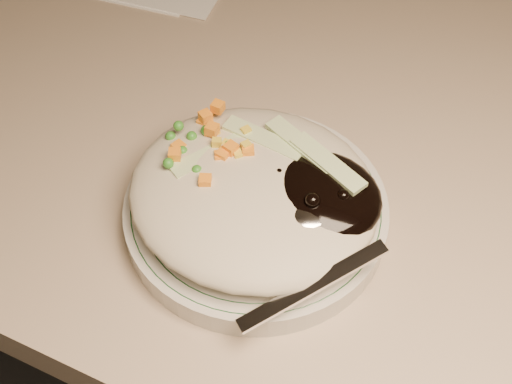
% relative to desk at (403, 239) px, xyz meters
% --- Properties ---
extents(desk, '(1.40, 0.70, 0.74)m').
position_rel_desk_xyz_m(desk, '(0.00, 0.00, 0.00)').
color(desk, tan).
rests_on(desk, ground).
extents(plate, '(0.21, 0.21, 0.02)m').
position_rel_desk_xyz_m(plate, '(-0.10, -0.18, 0.21)').
color(plate, beige).
rests_on(plate, desk).
extents(plate_rim, '(0.20, 0.20, 0.00)m').
position_rel_desk_xyz_m(plate_rim, '(-0.10, -0.18, 0.22)').
color(plate_rim, '#144723').
rests_on(plate_rim, plate).
extents(meal, '(0.21, 0.19, 0.05)m').
position_rel_desk_xyz_m(meal, '(-0.09, -0.18, 0.24)').
color(meal, '#B6AE94').
rests_on(meal, plate).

